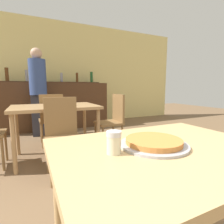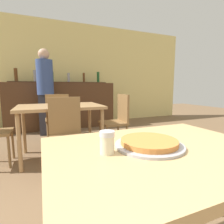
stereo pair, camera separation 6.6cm
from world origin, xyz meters
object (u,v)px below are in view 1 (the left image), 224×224
(pizza_tray, at_px, (154,143))
(cheese_shaker, at_px, (114,142))
(person_standing, at_px, (38,89))
(chair_far_side_right, at_px, (113,118))
(chair_far_side_front, at_px, (63,131))
(chair_far_side_back, at_px, (52,117))

(pizza_tray, relative_size, cheese_shaker, 3.34)
(person_standing, bearing_deg, chair_far_side_right, -52.24)
(chair_far_side_front, bearing_deg, chair_far_side_right, 31.66)
(chair_far_side_back, height_order, pizza_tray, chair_far_side_back)
(chair_far_side_back, xyz_separation_m, chair_far_side_right, (0.92, -0.57, 0.00))
(chair_far_side_front, height_order, chair_far_side_right, same)
(chair_far_side_front, relative_size, pizza_tray, 2.76)
(person_standing, bearing_deg, cheese_shaker, -87.59)
(chair_far_side_back, relative_size, pizza_tray, 2.76)
(chair_far_side_back, distance_m, chair_far_side_right, 1.08)
(chair_far_side_front, height_order, chair_far_side_back, same)
(chair_far_side_right, xyz_separation_m, pizza_tray, (-0.71, -1.95, 0.24))
(chair_far_side_right, bearing_deg, person_standing, -142.24)
(cheese_shaker, bearing_deg, chair_far_side_right, 64.54)
(chair_far_side_right, xyz_separation_m, cheese_shaker, (-0.93, -1.96, 0.27))
(chair_far_side_back, bearing_deg, person_standing, -79.48)
(pizza_tray, bearing_deg, person_standing, 96.14)
(chair_far_side_front, xyz_separation_m, person_standing, (-0.15, 1.95, 0.48))
(pizza_tray, height_order, person_standing, person_standing)
(cheese_shaker, bearing_deg, chair_far_side_front, 89.55)
(chair_far_side_front, distance_m, cheese_shaker, 1.42)
(person_standing, bearing_deg, chair_far_side_front, -85.56)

